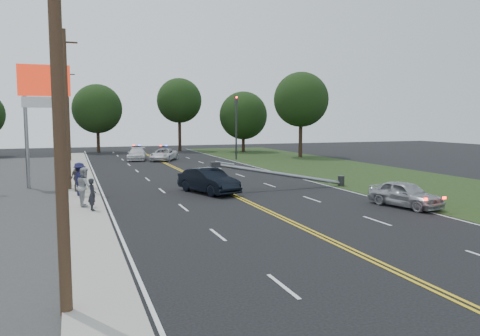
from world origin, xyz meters
name	(u,v)px	position (x,y,z in m)	size (l,w,h in m)	color
ground	(282,218)	(0.00, 0.00, 0.00)	(120.00, 120.00, 0.00)	black
sidewalk	(84,194)	(-8.40, 10.00, 0.06)	(1.80, 70.00, 0.12)	#A19C92
grass_verge	(389,179)	(13.50, 10.00, 0.01)	(12.00, 80.00, 0.01)	black
centerline_yellow	(218,188)	(0.00, 10.00, 0.01)	(0.36, 80.00, 0.00)	gold
pylon_sign	(45,96)	(-10.50, 14.00, 6.00)	(3.20, 0.35, 8.00)	gray
traffic_signal	(236,122)	(8.30, 30.00, 4.21)	(0.28, 0.41, 7.05)	#2D2D30
fallen_streetlight	(289,175)	(4.19, 8.00, 0.92)	(9.36, 0.44, 1.91)	#2D2D30
utility_pole_near	(58,93)	(-9.20, -8.00, 5.08)	(1.60, 0.28, 10.00)	#382619
utility_pole_mid	(66,110)	(-9.20, 12.00, 5.08)	(1.60, 0.28, 10.00)	#382619
utility_pole_far	(68,114)	(-9.20, 34.00, 5.08)	(1.60, 0.28, 10.00)	#382619
tree_6	(97,109)	(-5.57, 46.94, 5.87)	(6.61, 6.61, 9.18)	black
tree_7	(179,101)	(5.44, 45.97, 7.07)	(6.26, 6.26, 10.22)	black
tree_8	(243,116)	(13.38, 41.49, 4.99)	(6.58, 6.58, 8.29)	black
tree_9	(301,100)	(16.58, 30.57, 6.78)	(6.44, 6.44, 10.01)	black
crashed_sedan	(208,181)	(-1.18, 8.12, 0.76)	(1.61, 4.62, 1.52)	black
waiting_sedan	(405,194)	(7.10, 0.32, 0.67)	(1.58, 3.94, 1.34)	#999BA1
emergency_a	(164,155)	(0.43, 31.46, 0.64)	(2.14, 4.64, 1.29)	silver
emergency_b	(137,154)	(-2.27, 32.89, 0.67)	(1.89, 4.65, 1.35)	silver
bystander_a	(92,194)	(-8.12, 4.17, 0.90)	(0.57, 0.38, 1.57)	#222228
bystander_b	(85,187)	(-8.42, 5.54, 1.11)	(0.96, 0.75, 1.98)	#A3A4A8
bystander_c	(80,179)	(-8.59, 8.99, 1.08)	(1.24, 0.71, 1.92)	#1B1A41
bystander_d	(77,177)	(-8.74, 10.77, 0.99)	(1.02, 0.43, 1.75)	#564D45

